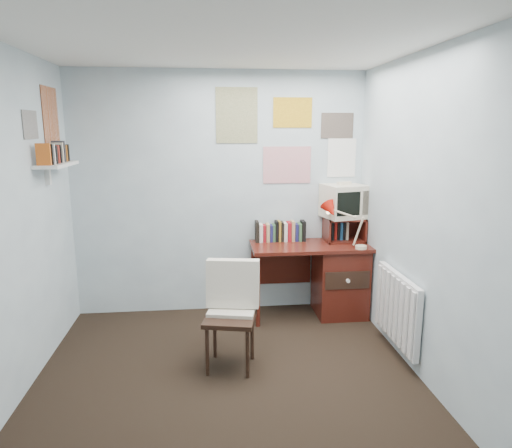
# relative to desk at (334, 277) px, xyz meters

# --- Properties ---
(ground) EXTENTS (3.50, 3.50, 0.00)m
(ground) POSITION_rel_desk_xyz_m (-1.17, -1.48, -0.41)
(ground) COLOR black
(ground) RESTS_ON ground
(back_wall) EXTENTS (3.00, 0.02, 2.50)m
(back_wall) POSITION_rel_desk_xyz_m (-1.17, 0.27, 0.84)
(back_wall) COLOR silver
(back_wall) RESTS_ON ground
(right_wall) EXTENTS (0.02, 3.50, 2.50)m
(right_wall) POSITION_rel_desk_xyz_m (0.33, -1.48, 0.84)
(right_wall) COLOR silver
(right_wall) RESTS_ON ground
(ceiling) EXTENTS (3.00, 3.50, 0.02)m
(ceiling) POSITION_rel_desk_xyz_m (-1.17, -1.48, 2.09)
(ceiling) COLOR white
(ceiling) RESTS_ON back_wall
(desk) EXTENTS (1.20, 0.55, 0.76)m
(desk) POSITION_rel_desk_xyz_m (0.00, 0.00, 0.00)
(desk) COLOR #4F1A12
(desk) RESTS_ON ground
(desk_chair) EXTENTS (0.51, 0.50, 0.85)m
(desk_chair) POSITION_rel_desk_xyz_m (-1.14, -1.00, 0.02)
(desk_chair) COLOR black
(desk_chair) RESTS_ON ground
(desk_lamp) EXTENTS (0.29, 0.25, 0.41)m
(desk_lamp) POSITION_rel_desk_xyz_m (0.19, -0.22, 0.56)
(desk_lamp) COLOR red
(desk_lamp) RESTS_ON desk
(tv_riser) EXTENTS (0.40, 0.30, 0.25)m
(tv_riser) POSITION_rel_desk_xyz_m (0.12, 0.11, 0.48)
(tv_riser) COLOR #4F1A12
(tv_riser) RESTS_ON desk
(crt_tv) EXTENTS (0.47, 0.44, 0.37)m
(crt_tv) POSITION_rel_desk_xyz_m (0.11, 0.13, 0.79)
(crt_tv) COLOR beige
(crt_tv) RESTS_ON tv_riser
(book_row) EXTENTS (0.60, 0.14, 0.22)m
(book_row) POSITION_rel_desk_xyz_m (-0.51, 0.18, 0.46)
(book_row) COLOR #4F1A12
(book_row) RESTS_ON desk
(radiator) EXTENTS (0.09, 0.80, 0.60)m
(radiator) POSITION_rel_desk_xyz_m (0.29, -0.93, 0.01)
(radiator) COLOR white
(radiator) RESTS_ON right_wall
(wall_shelf) EXTENTS (0.20, 0.62, 0.24)m
(wall_shelf) POSITION_rel_desk_xyz_m (-2.57, -0.38, 1.21)
(wall_shelf) COLOR white
(wall_shelf) RESTS_ON left_wall
(posters_back) EXTENTS (1.20, 0.01, 0.90)m
(posters_back) POSITION_rel_desk_xyz_m (-0.47, 0.26, 1.44)
(posters_back) COLOR white
(posters_back) RESTS_ON back_wall
(posters_left) EXTENTS (0.01, 0.70, 0.60)m
(posters_left) POSITION_rel_desk_xyz_m (-2.67, -0.38, 1.59)
(posters_left) COLOR white
(posters_left) RESTS_ON left_wall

